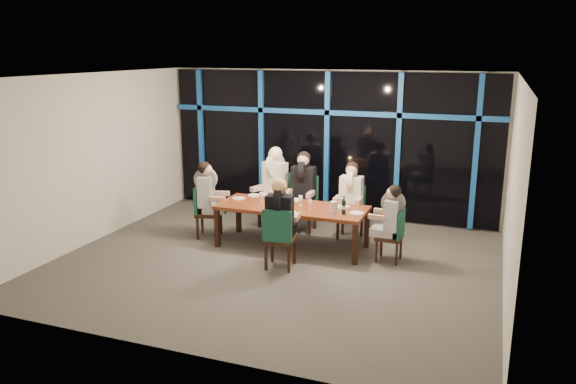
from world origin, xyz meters
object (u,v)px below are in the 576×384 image
diner_far_right (351,189)px  diner_near_mid (280,210)px  diner_end_left (208,188)px  chair_far_right (351,209)px  diner_far_mid (303,180)px  diner_far_left (274,176)px  wine_bottle (344,207)px  chair_end_right (394,233)px  diner_end_right (391,212)px  dining_table (292,210)px  chair_end_left (204,209)px  chair_far_left (277,196)px  water_pitcher (333,207)px  chair_far_mid (304,200)px  chair_near_mid (279,236)px

diner_far_right → diner_near_mid: 1.90m
diner_end_left → diner_near_mid: size_ratio=0.97×
chair_far_right → diner_far_mid: size_ratio=0.95×
diner_far_left → wine_bottle: diner_far_left is taller
diner_far_left → diner_near_mid: diner_far_left is taller
chair_end_right → diner_end_right: 0.36m
dining_table → wine_bottle: size_ratio=8.32×
chair_end_left → diner_near_mid: bearing=-131.4°
chair_far_right → diner_far_left: diner_far_left is taller
chair_far_left → diner_far_right: diner_far_right is taller
diner_far_right → diner_end_left: size_ratio=1.00×
water_pitcher → chair_end_right: bearing=20.6°
chair_far_left → water_pitcher: 1.95m
dining_table → chair_end_right: (1.80, -0.09, -0.19)m
chair_far_mid → chair_far_right: 0.98m
water_pitcher → chair_far_right: bearing=103.3°
chair_end_left → chair_far_left: bearing=-57.9°
wine_bottle → water_pitcher: wine_bottle is taller
diner_far_right → water_pitcher: bearing=-92.8°
wine_bottle → water_pitcher: size_ratio=1.55×
dining_table → chair_far_left: size_ratio=2.41×
chair_far_right → diner_end_right: bearing=-47.9°
diner_far_left → diner_end_left: diner_far_left is taller
chair_end_left → chair_far_right: bearing=-84.9°
diner_near_mid → water_pitcher: size_ratio=4.85×
chair_far_right → dining_table: bearing=-133.3°
chair_far_right → diner_end_left: size_ratio=1.03×
dining_table → diner_near_mid: (0.15, -0.96, 0.27)m
chair_far_mid → chair_far_right: chair_far_mid is taller
diner_far_mid → chair_end_left: bearing=-149.8°
dining_table → chair_near_mid: chair_near_mid is taller
dining_table → chair_end_left: 1.71m
chair_far_left → chair_end_right: chair_far_left is taller
chair_far_right → diner_far_right: diner_far_right is taller
chair_end_right → chair_end_left: bearing=-88.5°
diner_far_mid → diner_far_right: diner_far_mid is taller
chair_end_right → diner_far_mid: 2.25m
chair_far_mid → diner_end_left: (-1.50, -1.05, 0.34)m
chair_far_mid → chair_near_mid: size_ratio=1.05×
diner_end_right → diner_near_mid: 1.81m
diner_end_right → chair_far_mid: bearing=-118.7°
chair_end_left → diner_far_right: diner_far_right is taller
diner_near_mid → water_pitcher: 1.02m
chair_near_mid → diner_end_left: (-1.79, 1.03, 0.37)m
chair_end_right → diner_end_left: size_ratio=0.93×
dining_table → water_pitcher: bearing=-12.4°
dining_table → chair_end_right: size_ratio=2.94×
chair_end_right → chair_far_right: bearing=-133.2°
dining_table → diner_end_right: 1.74m
dining_table → chair_far_right: 1.24m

